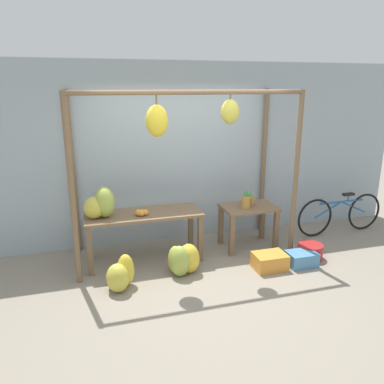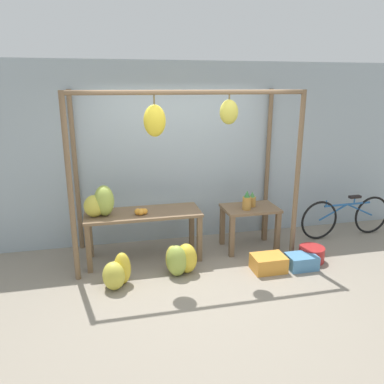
{
  "view_description": "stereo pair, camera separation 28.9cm",
  "coord_description": "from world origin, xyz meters",
  "px_view_note": "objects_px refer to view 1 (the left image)",
  "views": [
    {
      "loc": [
        -1.34,
        -4.11,
        2.45
      ],
      "look_at": [
        0.1,
        0.85,
        0.97
      ],
      "focal_mm": 35.0,
      "sensor_mm": 36.0,
      "label": 1
    },
    {
      "loc": [
        -1.06,
        -4.18,
        2.45
      ],
      "look_at": [
        0.1,
        0.85,
        0.97
      ],
      "focal_mm": 35.0,
      "sensor_mm": 36.0,
      "label": 2
    }
  ],
  "objects_px": {
    "blue_bucket": "(310,251)",
    "pineapple_cluster": "(248,200)",
    "banana_pile_ground_right": "(183,260)",
    "banana_pile_ground_left": "(120,275)",
    "parked_bicycle": "(340,214)",
    "banana_pile_on_table": "(101,204)",
    "fruit_crate_white": "(270,261)",
    "orange_pile": "(142,213)",
    "fruit_crate_purple": "(301,259)"
  },
  "relations": [
    {
      "from": "banana_pile_ground_left",
      "to": "blue_bucket",
      "type": "relative_size",
      "value": 1.2
    },
    {
      "from": "banana_pile_on_table",
      "to": "orange_pile",
      "type": "xyz_separation_m",
      "value": [
        0.54,
        -0.07,
        -0.14
      ]
    },
    {
      "from": "pineapple_cluster",
      "to": "banana_pile_ground_left",
      "type": "distance_m",
      "value": 2.2
    },
    {
      "from": "banana_pile_ground_right",
      "to": "fruit_crate_purple",
      "type": "distance_m",
      "value": 1.69
    },
    {
      "from": "orange_pile",
      "to": "banana_pile_ground_right",
      "type": "xyz_separation_m",
      "value": [
        0.46,
        -0.46,
        -0.56
      ]
    },
    {
      "from": "parked_bicycle",
      "to": "fruit_crate_purple",
      "type": "height_order",
      "value": "parked_bicycle"
    },
    {
      "from": "banana_pile_on_table",
      "to": "pineapple_cluster",
      "type": "distance_m",
      "value": 2.16
    },
    {
      "from": "banana_pile_ground_right",
      "to": "parked_bicycle",
      "type": "xyz_separation_m",
      "value": [
        2.95,
        0.67,
        0.14
      ]
    },
    {
      "from": "banana_pile_ground_right",
      "to": "banana_pile_on_table",
      "type": "bearing_deg",
      "value": 151.72
    },
    {
      "from": "orange_pile",
      "to": "banana_pile_ground_right",
      "type": "relative_size",
      "value": 0.35
    },
    {
      "from": "banana_pile_on_table",
      "to": "parked_bicycle",
      "type": "bearing_deg",
      "value": 1.9
    },
    {
      "from": "banana_pile_ground_right",
      "to": "banana_pile_ground_left",
      "type": "bearing_deg",
      "value": -170.26
    },
    {
      "from": "parked_bicycle",
      "to": "pineapple_cluster",
      "type": "bearing_deg",
      "value": -175.84
    },
    {
      "from": "parked_bicycle",
      "to": "fruit_crate_purple",
      "type": "relative_size",
      "value": 4.16
    },
    {
      "from": "orange_pile",
      "to": "banana_pile_ground_left",
      "type": "relative_size",
      "value": 0.42
    },
    {
      "from": "blue_bucket",
      "to": "parked_bicycle",
      "type": "relative_size",
      "value": 0.22
    },
    {
      "from": "orange_pile",
      "to": "blue_bucket",
      "type": "bearing_deg",
      "value": -12.2
    },
    {
      "from": "banana_pile_on_table",
      "to": "fruit_crate_white",
      "type": "relative_size",
      "value": 1.07
    },
    {
      "from": "fruit_crate_white",
      "to": "pineapple_cluster",
      "type": "bearing_deg",
      "value": 92.64
    },
    {
      "from": "orange_pile",
      "to": "fruit_crate_purple",
      "type": "bearing_deg",
      "value": -17.83
    },
    {
      "from": "pineapple_cluster",
      "to": "blue_bucket",
      "type": "distance_m",
      "value": 1.17
    },
    {
      "from": "pineapple_cluster",
      "to": "banana_pile_ground_right",
      "type": "bearing_deg",
      "value": -155.17
    },
    {
      "from": "banana_pile_ground_left",
      "to": "banana_pile_ground_right",
      "type": "height_order",
      "value": "same"
    },
    {
      "from": "banana_pile_ground_right",
      "to": "blue_bucket",
      "type": "bearing_deg",
      "value": -1.58
    },
    {
      "from": "banana_pile_on_table",
      "to": "orange_pile",
      "type": "relative_size",
      "value": 2.59
    },
    {
      "from": "banana_pile_ground_right",
      "to": "fruit_crate_purple",
      "type": "xyz_separation_m",
      "value": [
        1.67,
        -0.22,
        -0.11
      ]
    },
    {
      "from": "banana_pile_ground_right",
      "to": "fruit_crate_white",
      "type": "relative_size",
      "value": 1.18
    },
    {
      "from": "pineapple_cluster",
      "to": "fruit_crate_white",
      "type": "bearing_deg",
      "value": -87.36
    },
    {
      "from": "banana_pile_on_table",
      "to": "fruit_crate_white",
      "type": "xyz_separation_m",
      "value": [
        2.19,
        -0.72,
        -0.8
      ]
    },
    {
      "from": "orange_pile",
      "to": "pineapple_cluster",
      "type": "bearing_deg",
      "value": 2.67
    },
    {
      "from": "parked_bicycle",
      "to": "orange_pile",
      "type": "bearing_deg",
      "value": -176.55
    },
    {
      "from": "blue_bucket",
      "to": "parked_bicycle",
      "type": "distance_m",
      "value": 1.28
    },
    {
      "from": "banana_pile_ground_left",
      "to": "banana_pile_ground_right",
      "type": "distance_m",
      "value": 0.86
    },
    {
      "from": "pineapple_cluster",
      "to": "parked_bicycle",
      "type": "distance_m",
      "value": 1.85
    },
    {
      "from": "banana_pile_on_table",
      "to": "fruit_crate_purple",
      "type": "xyz_separation_m",
      "value": [
        2.66,
        -0.76,
        -0.81
      ]
    },
    {
      "from": "banana_pile_on_table",
      "to": "parked_bicycle",
      "type": "relative_size",
      "value": 0.28
    },
    {
      "from": "pineapple_cluster",
      "to": "banana_pile_ground_left",
      "type": "relative_size",
      "value": 0.68
    },
    {
      "from": "orange_pile",
      "to": "pineapple_cluster",
      "type": "height_order",
      "value": "pineapple_cluster"
    },
    {
      "from": "orange_pile",
      "to": "fruit_crate_purple",
      "type": "relative_size",
      "value": 0.46
    },
    {
      "from": "banana_pile_ground_left",
      "to": "parked_bicycle",
      "type": "relative_size",
      "value": 0.26
    },
    {
      "from": "pineapple_cluster",
      "to": "fruit_crate_purple",
      "type": "height_order",
      "value": "pineapple_cluster"
    },
    {
      "from": "banana_pile_ground_right",
      "to": "parked_bicycle",
      "type": "bearing_deg",
      "value": 12.74
    },
    {
      "from": "banana_pile_ground_right",
      "to": "blue_bucket",
      "type": "distance_m",
      "value": 1.92
    },
    {
      "from": "orange_pile",
      "to": "fruit_crate_white",
      "type": "xyz_separation_m",
      "value": [
        1.65,
        -0.65,
        -0.65
      ]
    },
    {
      "from": "orange_pile",
      "to": "banana_pile_ground_left",
      "type": "bearing_deg",
      "value": -122.76
    },
    {
      "from": "blue_bucket",
      "to": "pineapple_cluster",
      "type": "bearing_deg",
      "value": 142.21
    },
    {
      "from": "orange_pile",
      "to": "blue_bucket",
      "type": "height_order",
      "value": "orange_pile"
    },
    {
      "from": "banana_pile_on_table",
      "to": "fruit_crate_white",
      "type": "bearing_deg",
      "value": -18.24
    },
    {
      "from": "banana_pile_ground_left",
      "to": "pineapple_cluster",
      "type": "bearing_deg",
      "value": 18.77
    },
    {
      "from": "banana_pile_on_table",
      "to": "fruit_crate_white",
      "type": "distance_m",
      "value": 2.44
    }
  ]
}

